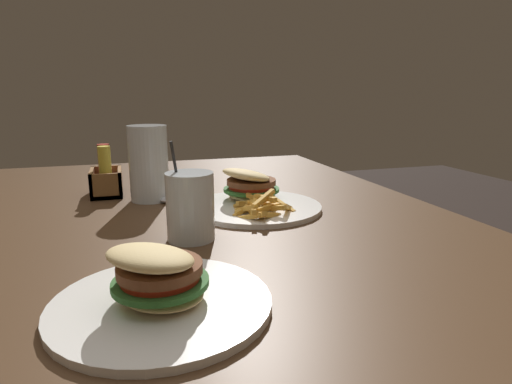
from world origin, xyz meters
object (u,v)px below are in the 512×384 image
at_px(spoon, 173,198).
at_px(meal_plate_far, 160,289).
at_px(meal_plate_near, 253,196).
at_px(condiment_caddy, 106,178).
at_px(beer_glass, 149,165).
at_px(juice_glass, 190,210).

bearing_deg(spoon, meal_plate_far, 44.99).
bearing_deg(meal_plate_far, meal_plate_near, -30.41).
bearing_deg(condiment_caddy, meal_plate_near, -124.83).
distance_m(beer_glass, juice_glass, 0.30).
bearing_deg(juice_glass, spoon, 0.07).
relative_size(meal_plate_near, meal_plate_far, 1.08).
xyz_separation_m(meal_plate_near, meal_plate_far, (-0.40, 0.23, -0.00)).
relative_size(juice_glass, meal_plate_far, 0.65).
distance_m(meal_plate_near, spoon, 0.19).
distance_m(spoon, meal_plate_far, 0.50).
bearing_deg(beer_glass, meal_plate_far, 177.52).
xyz_separation_m(meal_plate_near, spoon, (0.10, 0.16, -0.02)).
xyz_separation_m(meal_plate_far, condiment_caddy, (0.61, 0.08, 0.02)).
distance_m(spoon, condiment_caddy, 0.19).
relative_size(beer_glass, juice_glass, 1.02).
distance_m(meal_plate_near, beer_glass, 0.25).
bearing_deg(condiment_caddy, meal_plate_far, -172.96).
height_order(juice_glass, spoon, juice_glass).
bearing_deg(spoon, meal_plate_near, 111.22).
bearing_deg(beer_glass, juice_glass, -170.69).
distance_m(beer_glass, spoon, 0.09).
xyz_separation_m(beer_glass, condiment_caddy, (0.09, 0.10, -0.04)).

